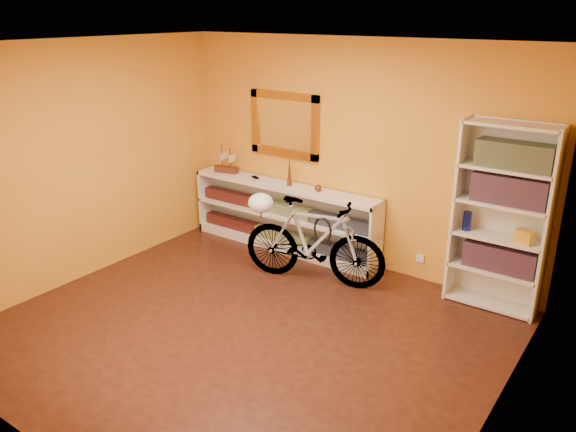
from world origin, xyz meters
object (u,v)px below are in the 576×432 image
Objects in this scene: bicycle at (314,241)px; helmet at (261,203)px; bookcase at (501,219)px; console_unit at (284,217)px.

bicycle is 0.73m from helmet.
helmet is (-0.61, -0.15, 0.37)m from bicycle.
bicycle is 5.63× the size of helmet.
bookcase reaches higher than bicycle.
console_unit is 1.59× the size of bicycle.
console_unit is 0.99m from bicycle.
bookcase reaches higher than helmet.
bookcase is at bearing 17.41° from helmet.
bicycle is (-1.78, -0.59, -0.47)m from bookcase.
console_unit is at bearing 40.71° from bicycle.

